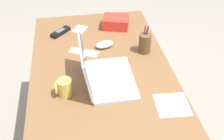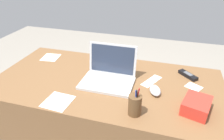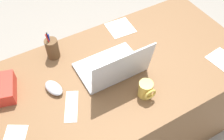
{
  "view_description": "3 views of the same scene",
  "coord_description": "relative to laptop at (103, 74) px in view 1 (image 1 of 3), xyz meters",
  "views": [
    {
      "loc": [
        -1.07,
        0.13,
        1.71
      ],
      "look_at": [
        -0.02,
        -0.04,
        0.85
      ],
      "focal_mm": 43.99,
      "sensor_mm": 36.0,
      "label": 1
    },
    {
      "loc": [
        0.37,
        -1.14,
        1.51
      ],
      "look_at": [
        0.04,
        -0.01,
        0.85
      ],
      "focal_mm": 32.79,
      "sensor_mm": 36.0,
      "label": 2
    },
    {
      "loc": [
        0.46,
        0.77,
        1.83
      ],
      "look_at": [
        0.03,
        0.0,
        0.79
      ],
      "focal_mm": 41.22,
      "sensor_mm": 36.0,
      "label": 3
    }
  ],
  "objects": [
    {
      "name": "snack_bag",
      "position": [
        0.55,
        -0.16,
        -0.01
      ],
      "size": [
        0.18,
        0.2,
        0.07
      ],
      "primitive_type": "cube",
      "rotation": [
        0.0,
        0.0,
        -0.28
      ],
      "color": "red",
      "rests_on": "desk"
    },
    {
      "name": "computer_mouse",
      "position": [
        0.32,
        -0.05,
        -0.03
      ],
      "size": [
        0.1,
        0.13,
        0.04
      ],
      "primitive_type": "ellipsoid",
      "rotation": [
        0.0,
        0.0,
        0.29
      ],
      "color": "silver",
      "rests_on": "desk"
    },
    {
      "name": "coffee_mug_white",
      "position": [
        -0.07,
        0.2,
        -0.0
      ],
      "size": [
        0.07,
        0.08,
        0.09
      ],
      "color": "#E0BC4C",
      "rests_on": "desk"
    },
    {
      "name": "paper_note_near_laptop",
      "position": [
        0.28,
        0.08,
        -0.05
      ],
      "size": [
        0.13,
        0.19,
        0.0
      ],
      "primitive_type": "cube",
      "rotation": [
        0.0,
        0.0,
        -0.47
      ],
      "color": "white",
      "rests_on": "desk"
    },
    {
      "name": "desk",
      "position": [
        -0.02,
        -0.0,
        -0.43
      ],
      "size": [
        1.57,
        0.78,
        0.76
      ],
      "primitive_type": "cube",
      "color": "brown",
      "rests_on": "ground"
    },
    {
      "name": "cordless_phone",
      "position": [
        0.53,
        0.22,
        -0.04
      ],
      "size": [
        0.14,
        0.14,
        0.03
      ],
      "color": "black",
      "rests_on": "desk"
    },
    {
      "name": "laptop",
      "position": [
        0.0,
        0.0,
        0.0
      ],
      "size": [
        0.35,
        0.27,
        0.24
      ],
      "color": "silver",
      "rests_on": "desk"
    },
    {
      "name": "paper_note_left",
      "position": [
        0.56,
        0.09,
        -0.05
      ],
      "size": [
        0.12,
        0.12,
        0.0
      ],
      "primitive_type": "cube",
      "rotation": [
        0.0,
        0.0,
        -0.54
      ],
      "color": "white",
      "rests_on": "desk"
    },
    {
      "name": "pen_holder",
      "position": [
        0.23,
        -0.28,
        0.01
      ],
      "size": [
        0.07,
        0.07,
        0.17
      ],
      "color": "brown",
      "rests_on": "desk"
    },
    {
      "name": "paper_note_front",
      "position": [
        -0.22,
        -0.3,
        -0.05
      ],
      "size": [
        0.17,
        0.17,
        0.0
      ],
      "primitive_type": "cube",
      "rotation": [
        0.0,
        0.0,
        -0.06
      ],
      "color": "white",
      "rests_on": "desk"
    }
  ]
}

